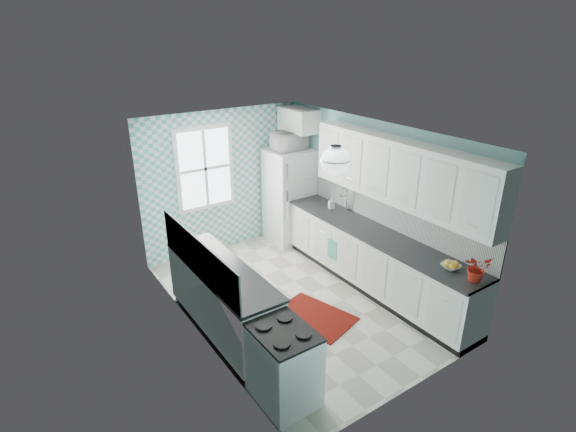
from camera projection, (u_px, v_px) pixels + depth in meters
floor at (295, 300)px, 6.70m from camera, size 3.00×4.40×0.02m
ceiling at (296, 132)px, 5.73m from camera, size 3.00×4.40×0.02m
wall_back at (223, 181)px, 7.90m from camera, size 3.00×0.02×2.50m
wall_front at (421, 295)px, 4.53m from camera, size 3.00×0.02×2.50m
wall_left at (193, 251)px, 5.43m from camera, size 0.02×4.40×2.50m
wall_right at (374, 201)px, 7.00m from camera, size 0.02×4.40×2.50m
accent_wall at (224, 181)px, 7.88m from camera, size 3.00×0.01×2.50m
window at (205, 168)px, 7.56m from camera, size 1.04×0.05×1.44m
backsplash_right at (392, 212)px, 6.70m from camera, size 0.02×3.60×0.51m
backsplash_left at (198, 257)px, 5.41m from camera, size 0.02×2.15×0.51m
upper_cabinets_right at (399, 172)px, 6.20m from camera, size 0.33×3.20×0.90m
upper_cabinet_fridge at (296, 119)px, 7.90m from camera, size 0.40×0.74×0.40m
ceiling_light at (335, 161)px, 5.19m from camera, size 0.34×0.34×0.35m
base_cabinets_right at (374, 262)px, 6.84m from camera, size 0.60×3.60×0.90m
countertop_right at (376, 234)px, 6.65m from camera, size 0.63×3.60×0.04m
base_cabinets_left at (223, 301)px, 5.85m from camera, size 0.60×2.15×0.90m
countertop_left at (222, 270)px, 5.67m from camera, size 0.63×2.15×0.04m
fridge at (289, 196)px, 8.29m from camera, size 0.76×0.75×1.74m
stove at (284, 364)px, 4.75m from camera, size 0.58×0.72×0.86m
sink at (337, 214)px, 7.35m from camera, size 0.55×0.46×0.53m
rug at (314, 317)px, 6.28m from camera, size 1.00×1.22×0.02m
dish_towel at (332, 250)px, 7.15m from camera, size 0.05×0.22×0.33m
fruit_bowl at (451, 267)px, 5.64m from camera, size 0.24×0.24×0.06m
potted_plant at (477, 268)px, 5.33m from camera, size 0.36×0.33×0.34m
soap_bottle at (332, 203)px, 7.49m from camera, size 0.11×0.12×0.20m
microwave at (289, 141)px, 7.89m from camera, size 0.60×0.41×0.32m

